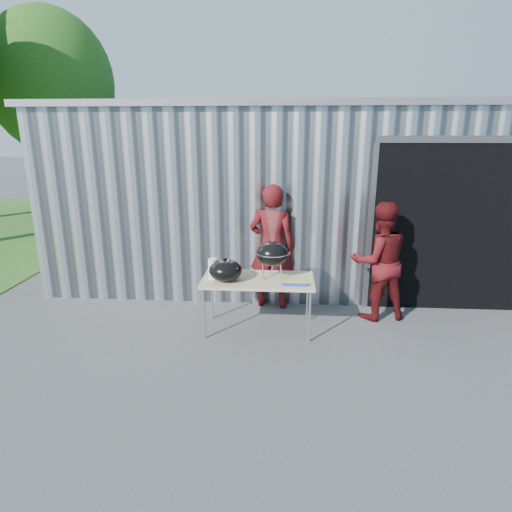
# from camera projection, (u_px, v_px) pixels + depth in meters

# --- Properties ---
(ground) EXTENTS (80.00, 80.00, 0.00)m
(ground) POSITION_uv_depth(u_px,v_px,m) (219.00, 355.00, 5.28)
(ground) COLOR #414144
(building) EXTENTS (8.20, 6.20, 3.10)m
(building) POSITION_uv_depth(u_px,v_px,m) (292.00, 185.00, 9.18)
(building) COLOR #B7BCC4
(building) RESTS_ON ground
(tree_far) EXTENTS (3.78, 3.78, 6.26)m
(tree_far) POSITION_uv_depth(u_px,v_px,m) (51.00, 83.00, 13.18)
(tree_far) COLOR #442D19
(tree_far) RESTS_ON ground
(folding_table) EXTENTS (1.50, 0.75, 0.75)m
(folding_table) POSITION_uv_depth(u_px,v_px,m) (258.00, 281.00, 5.76)
(folding_table) COLOR tan
(folding_table) RESTS_ON ground
(kettle_grill) EXTENTS (0.44, 0.44, 0.94)m
(kettle_grill) POSITION_uv_depth(u_px,v_px,m) (272.00, 248.00, 5.68)
(kettle_grill) COLOR black
(kettle_grill) RESTS_ON folding_table
(grill_lid) EXTENTS (0.44, 0.44, 0.32)m
(grill_lid) POSITION_uv_depth(u_px,v_px,m) (225.00, 270.00, 5.64)
(grill_lid) COLOR black
(grill_lid) RESTS_ON folding_table
(paper_towels) EXTENTS (0.12, 0.12, 0.28)m
(paper_towels) POSITION_uv_depth(u_px,v_px,m) (213.00, 269.00, 5.70)
(paper_towels) COLOR white
(paper_towels) RESTS_ON folding_table
(white_tub) EXTENTS (0.20, 0.15, 0.10)m
(white_tub) POSITION_uv_depth(u_px,v_px,m) (220.00, 269.00, 5.99)
(white_tub) COLOR white
(white_tub) RESTS_ON folding_table
(foil_box) EXTENTS (0.32, 0.05, 0.06)m
(foil_box) POSITION_uv_depth(u_px,v_px,m) (294.00, 284.00, 5.47)
(foil_box) COLOR #1C39BA
(foil_box) RESTS_ON folding_table
(person_cook) EXTENTS (0.76, 0.56, 1.92)m
(person_cook) POSITION_uv_depth(u_px,v_px,m) (272.00, 247.00, 6.52)
(person_cook) COLOR #4B0D10
(person_cook) RESTS_ON ground
(person_bystander) EXTENTS (0.95, 0.81, 1.72)m
(person_bystander) POSITION_uv_depth(u_px,v_px,m) (379.00, 261.00, 6.13)
(person_bystander) COLOR #4B0D10
(person_bystander) RESTS_ON ground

